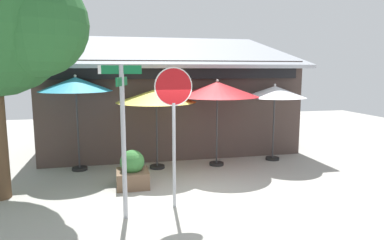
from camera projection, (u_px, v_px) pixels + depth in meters
ground_plane at (204, 197)px, 7.96m from camera, size 28.00×28.00×0.10m
cafe_building at (166, 101)px, 13.24m from camera, size 9.01×5.89×4.36m
street_sign_post at (123, 128)px, 6.47m from camera, size 0.80×0.74×3.00m
stop_sign at (174, 111)px, 6.98m from camera, size 0.79×0.07×2.96m
patio_umbrella_teal_left at (76, 85)px, 9.56m from camera, size 2.04×2.04×2.77m
patio_umbrella_mustard_center at (156, 96)px, 9.81m from camera, size 2.33×2.33×2.42m
patio_umbrella_crimson_right at (217, 90)px, 10.11m from camera, size 2.47×2.47×2.62m
patio_umbrella_ivory_far_right at (275, 92)px, 10.75m from camera, size 1.97×1.97×2.46m
sidewalk_planter at (132, 171)px, 8.46m from camera, size 0.79×0.79×0.94m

